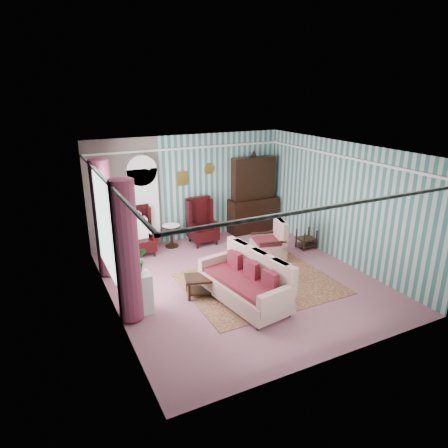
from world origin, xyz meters
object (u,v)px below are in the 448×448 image
wingback_right (203,222)px  nest_table (306,239)px  seated_woman (139,233)px  plant_stand (137,295)px  dresser_hutch (254,192)px  bookcase (143,208)px  coffee_table (208,285)px  wingback_left (139,232)px  sofa (244,277)px  round_side_table (172,236)px  floral_armchair (268,240)px

wingback_right → nest_table: 2.81m
wingback_right → seated_woman: 1.75m
nest_table → seated_woman: bearing=159.2°
wingback_right → plant_stand: bearing=-132.8°
wingback_right → seated_woman: size_ratio=1.06×
dresser_hutch → nest_table: 2.11m
bookcase → plant_stand: (-1.05, -3.14, -0.72)m
wingback_right → coffee_table: 2.91m
wingback_left → wingback_right: 1.75m
nest_table → sofa: (-2.87, -1.74, 0.28)m
round_side_table → floral_armchair: size_ratio=0.58×
floral_armchair → nest_table: bearing=-69.8°
wingback_left → round_side_table: size_ratio=2.08×
bookcase → wingback_left: 0.68m
dresser_hutch → plant_stand: dresser_hutch is taller
seated_woman → coffee_table: (0.70, -2.69, -0.38)m
seated_woman → coffee_table: 2.80m
wingback_right → plant_stand: (-2.55, -2.75, -0.22)m
dresser_hutch → wingback_left: size_ratio=1.89×
seated_woman → floral_armchair: 3.25m
floral_armchair → wingback_right: bearing=45.0°
sofa → floral_armchair: sofa is taller
wingback_left → nest_table: size_ratio=2.31×
seated_woman → sofa: seated_woman is taller
seated_woman → floral_armchair: bearing=-31.4°
wingback_left → seated_woman: (0.00, 0.00, -0.04)m
plant_stand → wingback_left: bearing=73.8°
wingback_right → nest_table: (2.32, -1.55, -0.35)m
wingback_left → floral_armchair: 3.25m
wingback_right → floral_armchair: bearing=-58.8°
seated_woman → wingback_right: bearing=0.0°
bookcase → dresser_hutch: dresser_hutch is taller
wingback_left → coffee_table: bearing=-75.3°
bookcase → floral_armchair: size_ratio=2.16×
bookcase → seated_woman: bearing=-122.7°
wingback_left → floral_armchair: (2.77, -1.69, -0.11)m
seated_woman → round_side_table: seated_woman is taller
sofa → floral_armchair: 2.24m
sofa → floral_armchair: (1.57, 1.59, -0.04)m
wingback_right → sofa: size_ratio=0.61×
plant_stand → sofa: 2.08m
sofa → bookcase: bearing=5.7°
seated_woman → plant_stand: 2.87m
seated_woman → round_side_table: 0.96m
wingback_left → plant_stand: 2.87m
round_side_table → coffee_table: (-0.20, -2.84, -0.09)m
dresser_hutch → plant_stand: bearing=-144.9°
sofa → floral_armchair: size_ratio=1.98×
round_side_table → seated_woman: bearing=-170.5°
dresser_hutch → floral_armchair: size_ratio=2.28×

